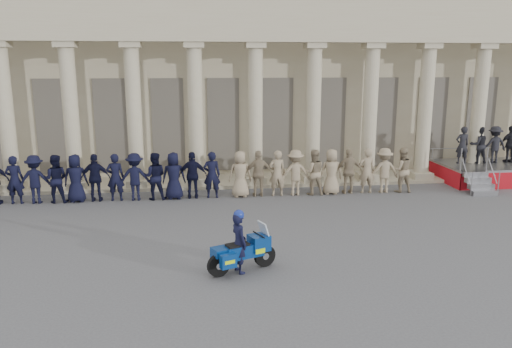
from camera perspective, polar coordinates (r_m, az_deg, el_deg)
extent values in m
plane|color=#464649|center=(14.81, -1.48, -8.89)|extent=(90.00, 90.00, 0.00)
cube|color=tan|center=(28.78, -4.35, 10.66)|extent=(40.00, 10.00, 9.00)
cube|color=tan|center=(23.19, -3.50, -0.81)|extent=(40.00, 2.60, 0.15)
cube|color=tan|center=(21.82, -3.62, 16.12)|extent=(35.80, 1.00, 1.00)
cube|color=tan|center=(21.91, -3.66, 18.99)|extent=(35.80, 1.00, 1.20)
cube|color=tan|center=(23.66, -25.96, -1.24)|extent=(0.90, 0.90, 0.30)
cylinder|color=tan|center=(23.21, -26.66, 5.86)|extent=(0.64, 0.64, 5.60)
cube|color=tan|center=(22.93, -19.82, -1.11)|extent=(0.90, 0.90, 0.30)
cylinder|color=tan|center=(22.46, -20.38, 6.23)|extent=(0.64, 0.64, 5.60)
cube|color=tan|center=(22.37, -20.96, 13.67)|extent=(0.85, 0.85, 0.24)
cube|color=tan|center=(22.48, -13.36, -0.96)|extent=(0.90, 0.90, 0.30)
cylinder|color=tan|center=(22.00, -13.75, 6.53)|extent=(0.64, 0.64, 5.60)
cube|color=tan|center=(21.91, -14.15, 14.14)|extent=(0.85, 0.85, 0.24)
cube|color=tan|center=(22.32, -6.72, -0.80)|extent=(0.90, 0.90, 0.30)
cylinder|color=tan|center=(21.84, -6.92, 6.75)|extent=(0.64, 0.64, 5.60)
cube|color=tan|center=(21.75, -7.13, 14.43)|extent=(0.85, 0.85, 0.24)
cube|color=tan|center=(22.47, -0.08, -0.63)|extent=(0.90, 0.90, 0.30)
cylinder|color=tan|center=(21.99, -0.08, 6.88)|extent=(0.64, 0.64, 5.60)
cube|color=tan|center=(21.90, -0.08, 14.51)|extent=(0.85, 0.85, 0.24)
cube|color=tan|center=(22.91, 6.39, -0.45)|extent=(0.90, 0.90, 0.30)
cylinder|color=tan|center=(22.44, 6.58, 6.91)|extent=(0.64, 0.64, 5.60)
cube|color=tan|center=(22.35, 6.77, 14.38)|extent=(0.85, 0.85, 0.24)
cube|color=tan|center=(23.63, 12.55, -0.27)|extent=(0.90, 0.90, 0.30)
cylinder|color=tan|center=(23.18, 12.89, 6.86)|extent=(0.64, 0.64, 5.60)
cube|color=tan|center=(23.09, 13.25, 14.08)|extent=(0.85, 0.85, 0.24)
cube|color=tan|center=(24.61, 18.27, -0.11)|extent=(0.90, 0.90, 0.30)
cylinder|color=tan|center=(24.17, 18.75, 6.73)|extent=(0.64, 0.64, 5.60)
cube|color=tan|center=(24.09, 19.25, 13.65)|extent=(0.85, 0.85, 0.24)
cube|color=tan|center=(25.81, 23.51, 0.04)|extent=(0.90, 0.90, 0.30)
cylinder|color=tan|center=(25.39, 24.09, 6.56)|extent=(0.64, 0.64, 5.60)
cube|color=tan|center=(25.31, 24.69, 13.13)|extent=(0.85, 0.85, 0.24)
cube|color=black|center=(24.80, -22.12, 4.98)|extent=(1.30, 0.12, 4.20)
cube|color=black|center=(24.25, -16.17, 5.25)|extent=(1.30, 0.12, 4.20)
cube|color=black|center=(23.96, -10.00, 5.47)|extent=(1.30, 0.12, 4.20)
cube|color=black|center=(23.96, -3.75, 5.63)|extent=(1.30, 0.12, 4.20)
cube|color=black|center=(24.23, 2.43, 5.73)|extent=(1.30, 0.12, 4.20)
cube|color=black|center=(24.78, 8.41, 5.75)|extent=(1.30, 0.12, 4.20)
cube|color=black|center=(25.58, 14.07, 5.72)|extent=(1.30, 0.12, 4.20)
cube|color=black|center=(26.61, 19.33, 5.64)|extent=(1.30, 0.12, 4.20)
cube|color=black|center=(27.85, 24.17, 5.53)|extent=(1.30, 0.12, 4.20)
imported|color=black|center=(21.65, -25.86, -0.60)|extent=(0.70, 0.46, 1.92)
imported|color=black|center=(21.41, -23.92, -0.56)|extent=(1.24, 0.71, 1.92)
imported|color=black|center=(21.19, -21.93, -0.51)|extent=(0.94, 0.73, 1.92)
imported|color=black|center=(21.00, -19.91, -0.46)|extent=(0.94, 0.61, 1.92)
imported|color=black|center=(20.84, -17.85, -0.41)|extent=(1.13, 0.47, 1.92)
imported|color=black|center=(20.70, -15.77, -0.36)|extent=(0.70, 0.46, 1.92)
imported|color=black|center=(20.60, -13.66, -0.31)|extent=(1.24, 0.71, 1.92)
imported|color=black|center=(20.52, -11.52, -0.25)|extent=(0.94, 0.73, 1.92)
imported|color=black|center=(20.46, -9.38, -0.20)|extent=(0.94, 0.61, 1.92)
imported|color=black|center=(20.44, -7.23, -0.15)|extent=(1.13, 0.47, 1.92)
imported|color=black|center=(20.45, -5.07, -0.09)|extent=(0.70, 0.46, 1.92)
imported|color=gray|center=(20.51, -1.81, -0.01)|extent=(0.94, 0.61, 1.92)
imported|color=gray|center=(20.59, 0.32, 0.05)|extent=(1.13, 0.47, 1.92)
imported|color=gray|center=(20.70, 2.43, 0.10)|extent=(0.70, 0.46, 1.92)
imported|color=gray|center=(20.83, 4.52, 0.15)|extent=(1.24, 0.71, 1.92)
imported|color=gray|center=(20.99, 6.58, 0.21)|extent=(0.94, 0.73, 1.92)
imported|color=gray|center=(21.18, 8.60, 0.26)|extent=(0.94, 0.61, 1.92)
imported|color=gray|center=(21.40, 10.59, 0.31)|extent=(1.13, 0.47, 1.92)
imported|color=gray|center=(21.64, 12.53, 0.36)|extent=(0.70, 0.46, 1.92)
imported|color=gray|center=(21.90, 14.43, 0.40)|extent=(1.24, 0.71, 1.92)
imported|color=gray|center=(22.19, 16.29, 0.45)|extent=(0.94, 0.73, 1.92)
cube|color=gray|center=(25.62, 24.89, 0.98)|extent=(4.20, 3.00, 0.10)
cube|color=#AA0D17|center=(24.48, 26.59, -0.69)|extent=(4.20, 0.04, 0.75)
cube|color=#AA0D17|center=(24.68, 20.68, -0.07)|extent=(0.04, 3.00, 0.75)
cube|color=gray|center=(22.99, 24.63, -1.98)|extent=(1.10, 0.28, 0.21)
cube|color=gray|center=(23.17, 24.32, -1.30)|extent=(1.10, 0.28, 0.21)
cube|color=gray|center=(23.36, 24.02, -0.64)|extent=(1.10, 0.28, 0.21)
cube|color=gray|center=(23.55, 23.73, 0.02)|extent=(1.10, 0.28, 0.21)
cylinder|color=gray|center=(26.75, 23.40, 2.75)|extent=(4.20, 0.04, 0.04)
imported|color=black|center=(25.03, 22.50, 3.07)|extent=(0.63, 0.41, 1.73)
imported|color=black|center=(25.43, 24.08, 3.06)|extent=(0.84, 0.65, 1.73)
imported|color=black|center=(25.85, 25.61, 3.06)|extent=(1.11, 0.64, 1.73)
imported|color=black|center=(26.28, 27.08, 3.05)|extent=(1.01, 0.42, 1.73)
cylinder|color=black|center=(13.72, 1.01, -9.32)|extent=(0.61, 0.35, 0.61)
cylinder|color=black|center=(13.13, -4.30, -10.37)|extent=(0.61, 0.35, 0.61)
cube|color=navy|center=(13.33, -1.41, -8.75)|extent=(1.12, 0.76, 0.35)
cube|color=navy|center=(13.48, 0.33, -7.83)|extent=(0.65, 0.63, 0.41)
cube|color=silver|center=(13.56, 0.33, -8.67)|extent=(0.29, 0.33, 0.11)
cube|color=#B2BFCC|center=(13.45, 0.92, -6.47)|extent=(0.34, 0.46, 0.49)
cube|color=black|center=(13.19, -2.13, -8.14)|extent=(0.67, 0.51, 0.09)
cube|color=navy|center=(13.02, -4.14, -8.96)|extent=(0.42, 0.41, 0.20)
cube|color=navy|center=(12.86, -3.19, -9.89)|extent=(0.46, 0.34, 0.37)
cube|color=#BEE60C|center=(12.86, -3.19, -9.89)|extent=(0.34, 0.31, 0.09)
cube|color=navy|center=(13.36, -4.30, -9.03)|extent=(0.46, 0.34, 0.37)
cube|color=#BEE60C|center=(13.36, -4.30, -9.03)|extent=(0.34, 0.31, 0.09)
cylinder|color=silver|center=(13.44, -3.61, -9.95)|extent=(0.55, 0.29, 0.09)
cylinder|color=black|center=(13.41, 0.33, -6.94)|extent=(0.27, 0.61, 0.03)
imported|color=black|center=(13.19, -1.95, -7.87)|extent=(0.58, 0.70, 1.63)
sphere|color=navy|center=(12.94, -1.98, -4.70)|extent=(0.28, 0.28, 0.28)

